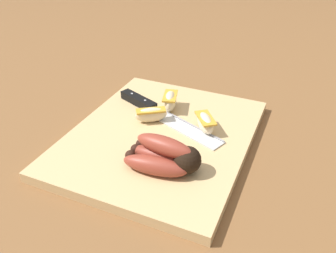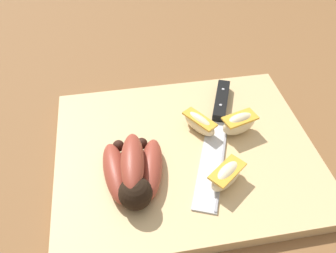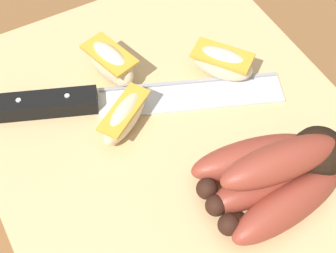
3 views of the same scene
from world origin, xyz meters
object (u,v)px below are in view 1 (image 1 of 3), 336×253
object	(u,v)px
chefs_knife	(153,109)
apple_wedge_far	(205,123)
apple_wedge_middle	(170,101)
banana_bunch	(166,155)
apple_wedge_near	(151,114)

from	to	relation	value
chefs_knife	apple_wedge_far	world-z (taller)	apple_wedge_far
chefs_knife	apple_wedge_middle	world-z (taller)	apple_wedge_middle
banana_bunch	apple_wedge_far	size ratio (longest dim) A/B	2.00
apple_wedge_near	apple_wedge_far	distance (m)	0.11
apple_wedge_near	banana_bunch	bearing A→B (deg)	35.81
apple_wedge_far	apple_wedge_near	bearing A→B (deg)	-83.31
banana_bunch	apple_wedge_near	xyz separation A→B (m)	(-0.12, -0.09, -0.01)
chefs_knife	apple_wedge_far	size ratio (longest dim) A/B	4.11
apple_wedge_middle	chefs_knife	bearing A→B (deg)	-48.06
banana_bunch	apple_wedge_middle	world-z (taller)	banana_bunch
apple_wedge_far	chefs_knife	bearing A→B (deg)	-101.20
apple_wedge_middle	apple_wedge_near	bearing A→B (deg)	-13.66
chefs_knife	apple_wedge_middle	size ratio (longest dim) A/B	4.13
banana_bunch	apple_wedge_far	distance (m)	0.13
chefs_knife	apple_wedge_near	bearing A→B (deg)	18.79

